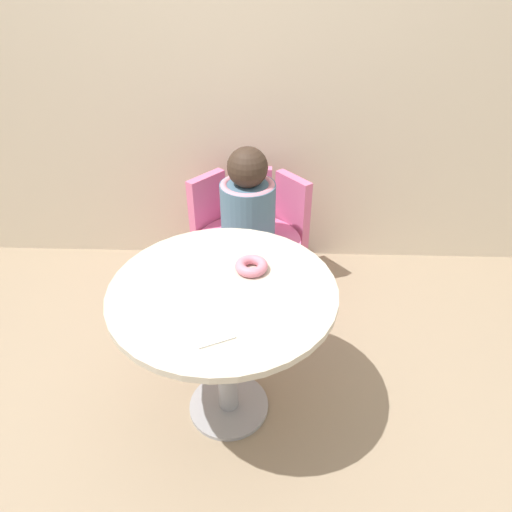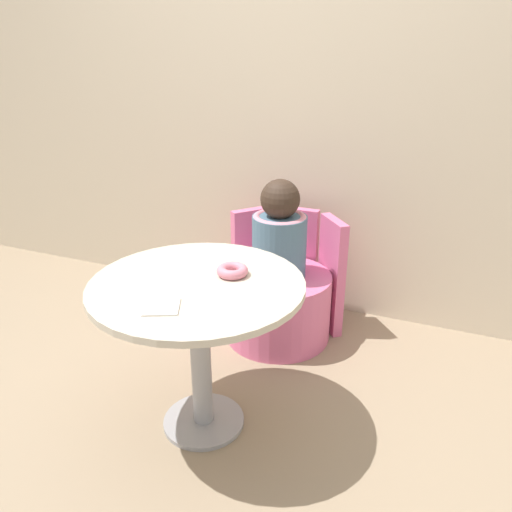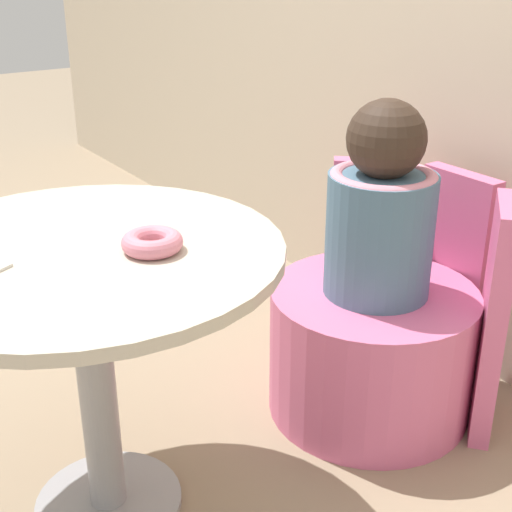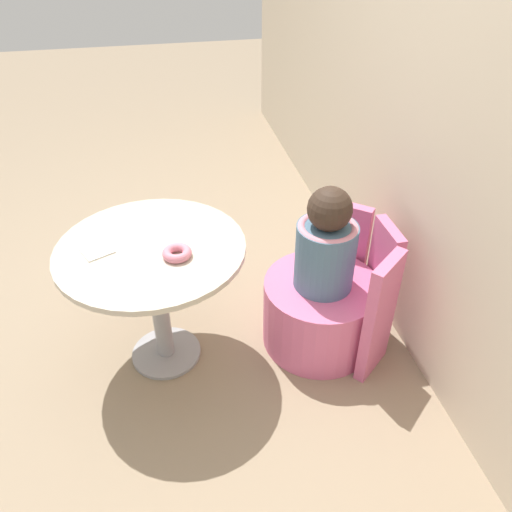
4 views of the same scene
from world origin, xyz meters
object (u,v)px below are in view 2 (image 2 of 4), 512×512
object	(u,v)px
round_table	(198,312)
donut	(232,271)
tub_chair	(278,306)
child_figure	(279,234)

from	to	relation	value
round_table	donut	xyz separation A→B (m)	(0.09, 0.10, 0.14)
tub_chair	child_figure	distance (m)	0.39
donut	child_figure	bearing A→B (deg)	94.01
round_table	tub_chair	size ratio (longest dim) A/B	1.45
round_table	child_figure	world-z (taller)	child_figure
tub_chair	donut	distance (m)	0.80
child_figure	tub_chair	bearing A→B (deg)	82.87
tub_chair	donut	xyz separation A→B (m)	(0.04, -0.64, 0.47)
round_table	tub_chair	distance (m)	0.81
round_table	child_figure	size ratio (longest dim) A/B	1.59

